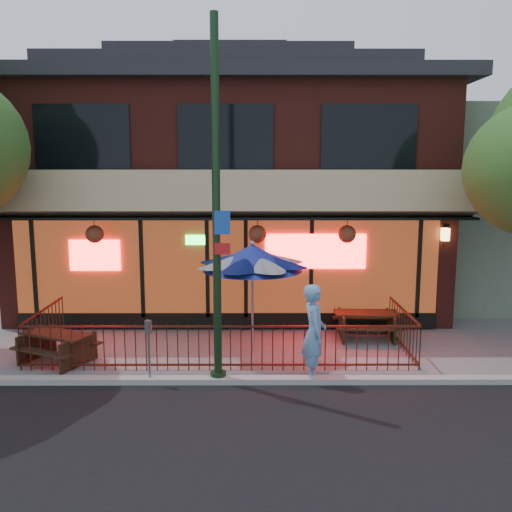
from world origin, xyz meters
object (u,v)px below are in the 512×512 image
at_px(picnic_table_left, 57,343).
at_px(patio_umbrella, 252,257).
at_px(street_light, 217,224).
at_px(picnic_table_right, 366,321).
at_px(parking_meter_near, 149,341).
at_px(pedestrian, 314,333).

xyz_separation_m(picnic_table_left, patio_umbrella, (4.28, 0.72, 1.78)).
xyz_separation_m(street_light, picnic_table_right, (3.52, 2.80, -2.71)).
xyz_separation_m(street_light, patio_umbrella, (0.68, 1.82, -0.93)).
bearing_deg(parking_meter_near, patio_umbrella, 43.10).
height_order(street_light, picnic_table_left, street_light).
distance_m(picnic_table_left, patio_umbrella, 4.69).
xyz_separation_m(picnic_table_left, picnic_table_right, (7.12, 1.70, 0.01)).
distance_m(street_light, parking_meter_near, 2.65).
distance_m(street_light, picnic_table_left, 4.64).
height_order(patio_umbrella, pedestrian, patio_umbrella).
relative_size(picnic_table_left, picnic_table_right, 1.17).
height_order(picnic_table_right, parking_meter_near, parking_meter_near).
distance_m(picnic_table_left, parking_meter_near, 2.58).
relative_size(street_light, parking_meter_near, 5.47).
bearing_deg(pedestrian, patio_umbrella, 32.91).
xyz_separation_m(street_light, picnic_table_left, (-3.60, 1.10, -2.71)).
relative_size(street_light, pedestrian, 3.56).
xyz_separation_m(patio_umbrella, parking_meter_near, (-2.03, -1.90, -1.35)).
bearing_deg(patio_umbrella, picnic_table_left, -170.47).
relative_size(street_light, patio_umbrella, 2.70).
bearing_deg(street_light, pedestrian, 1.59).
xyz_separation_m(pedestrian, parking_meter_near, (-3.26, -0.13, -0.12)).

